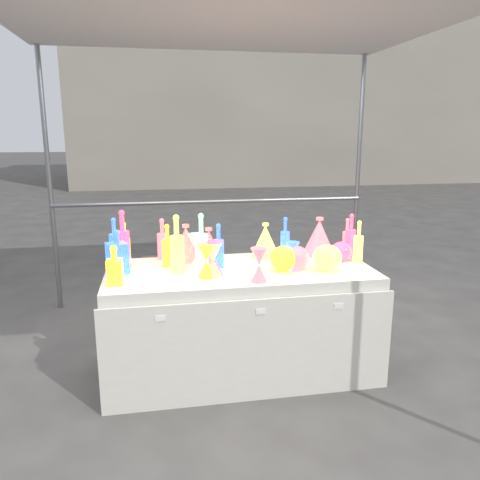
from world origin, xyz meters
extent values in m
plane|color=#605E59|center=(0.00, 0.00, 0.00)|extent=(80.00, 80.00, 0.00)
cylinder|color=gray|center=(-1.50, 1.50, 1.20)|extent=(0.04, 0.04, 2.40)
cylinder|color=gray|center=(1.50, 1.50, 1.20)|extent=(0.04, 0.04, 2.40)
cube|color=white|center=(0.00, 0.00, 2.43)|extent=(3.15, 3.15, 0.06)
cylinder|color=gray|center=(0.00, 1.47, 1.00)|extent=(3.00, 0.04, 0.04)
cube|color=silver|center=(0.00, 0.00, 0.38)|extent=(1.80, 0.80, 0.75)
cube|color=silver|center=(0.00, -0.42, 0.34)|extent=(1.84, 0.02, 0.68)
cube|color=white|center=(-0.55, -0.43, 0.60)|extent=(0.06, 0.00, 0.03)
cube|color=white|center=(0.05, -0.43, 0.60)|extent=(0.06, 0.00, 0.03)
cube|color=white|center=(0.55, -0.43, 0.60)|extent=(0.06, 0.00, 0.03)
cube|color=#A59D8A|center=(4.00, 14.00, 3.00)|extent=(14.00, 6.00, 6.00)
cube|color=olive|center=(-0.44, 1.68, 0.19)|extent=(0.55, 0.41, 0.38)
cube|color=olive|center=(0.18, 2.60, 0.03)|extent=(0.73, 0.56, 0.06)
camera|label=1|loc=(-0.55, -3.02, 1.66)|focal=35.00mm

